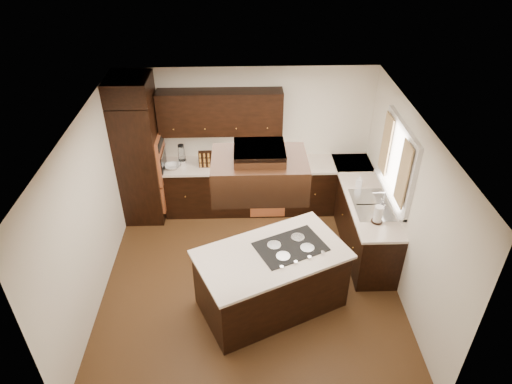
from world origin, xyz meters
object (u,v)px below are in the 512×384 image
island (271,280)px  spice_rack (209,159)px  oven_column (140,161)px  range_hood (259,174)px

island → spice_rack: bearing=87.8°
island → spice_rack: spice_rack is taller
oven_column → range_hood: 3.13m
range_hood → spice_rack: range_hood is taller
island → range_hood: size_ratio=1.75×
island → spice_rack: size_ratio=5.45×
spice_rack → range_hood: bearing=-73.4°
oven_column → island: size_ratio=1.15×
oven_column → range_hood: size_ratio=2.02×
range_hood → island: bearing=24.8°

